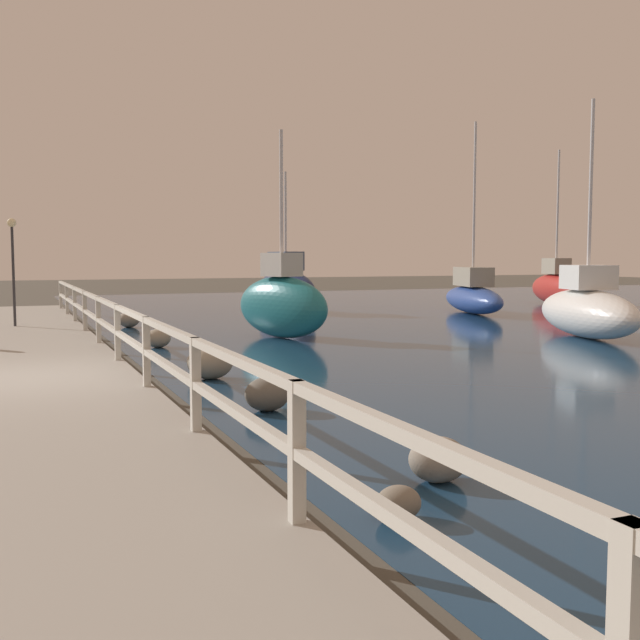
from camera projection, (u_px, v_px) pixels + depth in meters
name	position (u px, v px, depth m)	size (l,w,h in m)	color
ground_plane	(26.00, 393.00, 11.31)	(120.00, 120.00, 0.00)	#4C473D
dock_walkway	(25.00, 385.00, 11.30)	(3.34, 36.00, 0.23)	#9E998E
railing	(130.00, 330.00, 11.84)	(0.10, 32.50, 0.99)	beige
boulder_upstream	(158.00, 338.00, 16.93)	(0.57, 0.51, 0.43)	gray
boulder_water_edge	(399.00, 503.00, 5.82)	(0.36, 0.32, 0.27)	slate
boulder_near_dock	(438.00, 459.00, 6.80)	(0.55, 0.50, 0.41)	gray
boulder_far_strip	(210.00, 362.00, 12.55)	(0.78, 0.70, 0.58)	gray
boulder_mid_strip	(267.00, 394.00, 9.94)	(0.61, 0.55, 0.45)	#666056
boulder_downstream	(129.00, 320.00, 21.86)	(0.61, 0.55, 0.46)	gray
dock_lamp	(13.00, 250.00, 19.63)	(0.23, 0.23, 2.84)	#2D2D33
sailboat_blue	(473.00, 295.00, 27.33)	(2.85, 5.68, 6.89)	#2D4C9E
sailboat_teal	(282.00, 304.00, 18.94)	(1.97, 3.54, 5.21)	#1E707A
sailboat_navy	(286.00, 288.00, 28.05)	(1.42, 4.69, 5.21)	#192347
sailboat_white	(587.00, 310.00, 19.03)	(2.93, 5.11, 5.97)	white
sailboat_red	(556.00, 286.00, 32.37)	(2.73, 5.24, 6.62)	red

